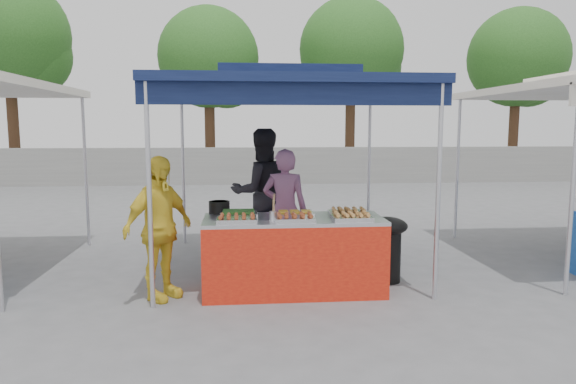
{
  "coord_description": "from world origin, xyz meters",
  "views": [
    {
      "loc": [
        -0.56,
        -5.72,
        1.85
      ],
      "look_at": [
        0.0,
        0.6,
        1.05
      ],
      "focal_mm": 32.0,
      "sensor_mm": 36.0,
      "label": 1
    }
  ],
  "objects": [
    {
      "name": "ground_plane",
      "position": [
        0.0,
        0.0,
        0.0
      ],
      "size": [
        80.0,
        80.0,
        0.0
      ],
      "primitive_type": "plane",
      "color": "slate"
    },
    {
      "name": "back_wall",
      "position": [
        0.0,
        11.0,
        0.6
      ],
      "size": [
        40.0,
        0.25,
        1.2
      ],
      "primitive_type": "cube",
      "color": "gray",
      "rests_on": "ground_plane"
    },
    {
      "name": "main_canopy",
      "position": [
        0.0,
        0.97,
        2.37
      ],
      "size": [
        3.2,
        3.2,
        2.57
      ],
      "color": "silver",
      "rests_on": "ground_plane"
    },
    {
      "name": "tree_0",
      "position": [
        -8.24,
        12.83,
        4.75
      ],
      "size": [
        4.04,
        4.04,
        6.95
      ],
      "color": "#452B1A",
      "rests_on": "ground_plane"
    },
    {
      "name": "tree_1",
      "position": [
        -1.55,
        12.82,
        4.11
      ],
      "size": [
        3.55,
        3.5,
        6.02
      ],
      "color": "#452B1A",
      "rests_on": "ground_plane"
    },
    {
      "name": "tree_2",
      "position": [
        3.62,
        13.41,
        4.51
      ],
      "size": [
        3.83,
        3.83,
        6.59
      ],
      "color": "#452B1A",
      "rests_on": "ground_plane"
    },
    {
      "name": "tree_3",
      "position": [
        9.85,
        13.08,
        4.27
      ],
      "size": [
        3.67,
        3.63,
        6.25
      ],
      "color": "#452B1A",
      "rests_on": "ground_plane"
    },
    {
      "name": "vendor_table",
      "position": [
        0.0,
        -0.1,
        0.43
      ],
      "size": [
        2.0,
        0.8,
        0.85
      ],
      "color": "red",
      "rests_on": "ground_plane"
    },
    {
      "name": "food_tray_fl",
      "position": [
        -0.63,
        -0.34,
        0.88
      ],
      "size": [
        0.42,
        0.3,
        0.07
      ],
      "color": "silver",
      "rests_on": "vendor_table"
    },
    {
      "name": "food_tray_fm",
      "position": [
        -0.01,
        -0.34,
        0.88
      ],
      "size": [
        0.42,
        0.3,
        0.07
      ],
      "color": "silver",
      "rests_on": "vendor_table"
    },
    {
      "name": "food_tray_fr",
      "position": [
        0.61,
        -0.34,
        0.88
      ],
      "size": [
        0.42,
        0.3,
        0.07
      ],
      "color": "silver",
      "rests_on": "vendor_table"
    },
    {
      "name": "food_tray_bl",
      "position": [
        -0.61,
        -0.0,
        0.88
      ],
      "size": [
        0.42,
        0.3,
        0.07
      ],
      "color": "silver",
      "rests_on": "vendor_table"
    },
    {
      "name": "food_tray_bm",
      "position": [
        0.02,
        -0.03,
        0.88
      ],
      "size": [
        0.42,
        0.3,
        0.07
      ],
      "color": "silver",
      "rests_on": "vendor_table"
    },
    {
      "name": "food_tray_br",
      "position": [
        0.63,
        -0.03,
        0.88
      ],
      "size": [
        0.42,
        0.3,
        0.07
      ],
      "color": "silver",
      "rests_on": "vendor_table"
    },
    {
      "name": "cooking_pot",
      "position": [
        -0.84,
        0.27,
        0.92
      ],
      "size": [
        0.24,
        0.24,
        0.14
      ],
      "primitive_type": "cylinder",
      "color": "black",
      "rests_on": "vendor_table"
    },
    {
      "name": "skewer_cup",
      "position": [
        -0.24,
        -0.25,
        0.9
      ],
      "size": [
        0.08,
        0.08,
        0.1
      ],
      "primitive_type": "cylinder",
      "color": "silver",
      "rests_on": "vendor_table"
    },
    {
      "name": "wok_burner",
      "position": [
        1.16,
        0.18,
        0.47
      ],
      "size": [
        0.47,
        0.47,
        0.79
      ],
      "rotation": [
        0.0,
        0.0,
        -0.15
      ],
      "color": "black",
      "rests_on": "ground_plane"
    },
    {
      "name": "crate_left",
      "position": [
        -0.29,
        0.68,
        0.15
      ],
      "size": [
        0.51,
        0.35,
        0.3
      ],
      "primitive_type": "cube",
      "color": "#1538AD",
      "rests_on": "ground_plane"
    },
    {
      "name": "crate_right",
      "position": [
        0.36,
        0.48,
        0.13
      ],
      "size": [
        0.44,
        0.31,
        0.26
      ],
      "primitive_type": "cube",
      "color": "#1538AD",
      "rests_on": "ground_plane"
    },
    {
      "name": "crate_stacked",
      "position": [
        0.36,
        0.48,
        0.4
      ],
      "size": [
        0.44,
        0.3,
        0.26
      ],
      "primitive_type": "cube",
      "color": "#1538AD",
      "rests_on": "crate_right"
    },
    {
      "name": "vendor_woman",
      "position": [
        -0.02,
        0.8,
        0.79
      ],
      "size": [
        0.65,
        0.51,
        1.58
      ],
      "primitive_type": "imported",
      "rotation": [
        0.0,
        0.0,
        2.9
      ],
      "color": "#925D86",
      "rests_on": "ground_plane"
    },
    {
      "name": "helper_man",
      "position": [
        -0.29,
        1.61,
        0.92
      ],
      "size": [
        1.03,
        0.88,
        1.84
      ],
      "primitive_type": "imported",
      "rotation": [
        0.0,
        0.0,
        3.37
      ],
      "color": "black",
      "rests_on": "ground_plane"
    },
    {
      "name": "customer_person",
      "position": [
        -1.46,
        -0.22,
        0.78
      ],
      "size": [
        0.87,
        0.95,
        1.56
      ],
      "primitive_type": "imported",
      "rotation": [
        0.0,
        0.0,
        0.89
      ],
      "color": "yellow",
      "rests_on": "ground_plane"
    }
  ]
}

